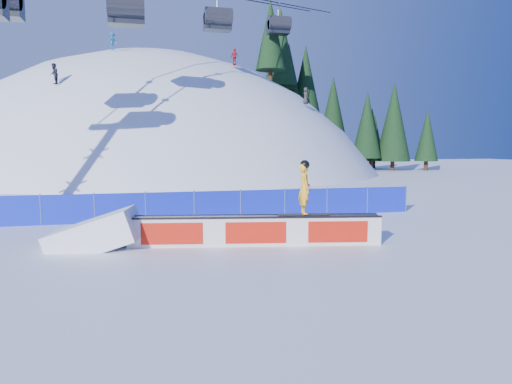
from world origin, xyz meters
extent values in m
plane|color=white|center=(0.00, 0.00, 0.00)|extent=(160.00, 160.00, 0.00)
sphere|color=white|center=(0.00, 42.00, -18.00)|extent=(64.00, 64.00, 64.00)
cylinder|color=#311F13|center=(13.25, 41.59, 11.73)|extent=(0.50, 0.50, 1.40)
cone|color=black|center=(13.25, 41.59, 16.60)|extent=(3.76, 3.76, 8.54)
cylinder|color=#311F13|center=(14.87, 45.62, 10.70)|extent=(0.50, 0.50, 1.40)
cone|color=black|center=(14.87, 45.62, 15.63)|extent=(3.81, 3.81, 8.65)
cylinder|color=#311F13|center=(18.30, 39.79, 8.76)|extent=(0.50, 0.50, 1.40)
cone|color=black|center=(18.30, 39.79, 14.21)|extent=(4.27, 4.27, 9.70)
cylinder|color=#311F13|center=(18.02, 37.15, 8.59)|extent=(0.50, 0.50, 1.40)
cone|color=black|center=(18.02, 37.15, 14.11)|extent=(4.33, 4.33, 9.84)
cylinder|color=#311F13|center=(20.64, 36.39, 6.40)|extent=(0.50, 0.50, 1.40)
cone|color=black|center=(20.64, 36.39, 11.30)|extent=(3.78, 3.78, 8.60)
cylinder|color=#311F13|center=(23.34, 37.54, 4.03)|extent=(0.50, 0.50, 1.40)
cone|color=black|center=(23.34, 37.54, 7.74)|extent=(2.73, 2.73, 6.22)
cylinder|color=#311F13|center=(24.24, 42.21, 3.49)|extent=(0.50, 0.50, 1.40)
cone|color=black|center=(24.24, 42.21, 8.86)|extent=(4.20, 4.20, 9.55)
cylinder|color=#311F13|center=(27.24, 37.16, 0.60)|extent=(0.50, 0.50, 1.40)
cone|color=black|center=(27.24, 37.16, 6.17)|extent=(4.37, 4.37, 9.93)
cylinder|color=#311F13|center=(27.87, 42.55, 0.60)|extent=(0.50, 0.50, 1.40)
cone|color=black|center=(27.87, 42.55, 5.29)|extent=(3.60, 3.60, 8.17)
cylinder|color=#311F13|center=(29.77, 37.67, 0.60)|extent=(0.50, 0.50, 1.40)
cone|color=black|center=(29.77, 37.67, 4.98)|extent=(3.33, 3.33, 7.57)
cylinder|color=#311F13|center=(30.52, 41.01, 0.60)|extent=(0.50, 0.50, 1.40)
cone|color=black|center=(30.52, 41.01, 5.52)|extent=(3.80, 3.80, 8.63)
cylinder|color=#311F13|center=(32.84, 38.84, 0.60)|extent=(0.50, 0.50, 1.40)
cone|color=black|center=(32.84, 38.84, 5.01)|extent=(3.35, 3.35, 7.61)
cube|color=#0E21C2|center=(0.00, 4.50, 0.60)|extent=(22.00, 0.03, 1.20)
cylinder|color=#415176|center=(-5.00, 4.50, 0.65)|extent=(0.05, 0.05, 1.30)
cylinder|color=#415176|center=(-3.00, 4.50, 0.65)|extent=(0.05, 0.05, 1.30)
cylinder|color=#415176|center=(-1.00, 4.50, 0.65)|extent=(0.05, 0.05, 1.30)
cylinder|color=#415176|center=(1.00, 4.50, 0.65)|extent=(0.05, 0.05, 1.30)
cylinder|color=#415176|center=(3.00, 4.50, 0.65)|extent=(0.05, 0.05, 1.30)
cylinder|color=#415176|center=(5.00, 4.50, 0.65)|extent=(0.05, 0.05, 1.30)
cylinder|color=#415176|center=(7.00, 4.50, 0.65)|extent=(0.05, 0.05, 1.30)
cylinder|color=#415176|center=(9.00, 4.50, 0.65)|extent=(0.05, 0.05, 1.30)
cylinder|color=#415176|center=(11.00, 4.50, 0.65)|extent=(0.05, 0.05, 1.30)
cylinder|color=#24252C|center=(-2.00, 17.93, 12.36)|extent=(2.40, 1.50, 1.50)
cylinder|color=#24252C|center=(5.50, 26.13, 14.40)|extent=(2.40, 1.50, 1.50)
cylinder|color=#24252C|center=(13.75, 35.15, 16.64)|extent=(2.40, 1.50, 1.50)
cube|color=silver|center=(2.35, -0.96, 0.44)|extent=(7.86, 1.87, 0.89)
cube|color=gray|center=(2.35, -0.96, 0.91)|extent=(7.78, 1.88, 0.04)
cube|color=black|center=(2.30, -1.22, 0.92)|extent=(7.78, 1.42, 0.06)
cube|color=black|center=(2.40, -0.71, 0.92)|extent=(7.78, 1.42, 0.06)
cube|color=red|center=(2.30, -1.22, 0.44)|extent=(7.39, 1.34, 0.67)
cube|color=red|center=(2.39, -0.71, 0.44)|extent=(7.39, 1.34, 0.67)
cube|color=black|center=(3.87, -1.24, 0.96)|extent=(1.68, 0.58, 0.03)
imported|color=#F6AB1D|center=(3.87, -1.24, 1.78)|extent=(0.44, 0.62, 1.60)
sphere|color=black|center=(3.87, -1.24, 2.52)|extent=(0.30, 0.30, 0.30)
imported|color=black|center=(-7.92, 25.15, 8.85)|extent=(0.65, 0.82, 1.65)
imported|color=#AB1820|center=(8.13, 32.29, 12.21)|extent=(0.89, 1.02, 1.65)
imported|color=#196B9A|center=(-3.83, 32.67, 13.19)|extent=(1.23, 1.07, 1.65)
imported|color=#242424|center=(14.68, 28.96, 8.09)|extent=(0.57, 0.84, 1.65)
camera|label=1|loc=(-0.93, -14.67, 3.11)|focal=32.00mm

